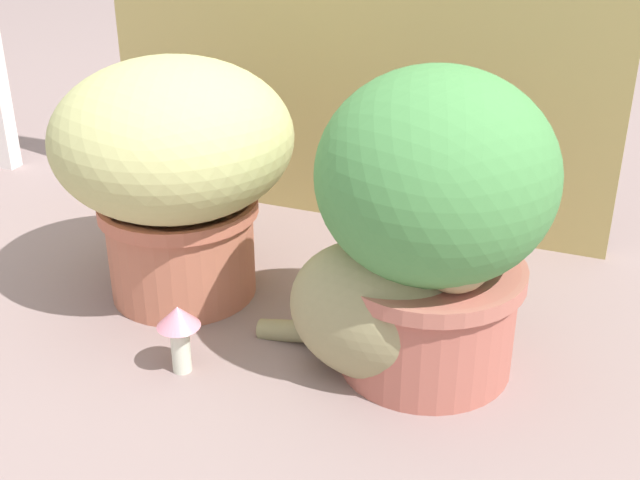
{
  "coord_description": "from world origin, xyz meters",
  "views": [
    {
      "loc": [
        0.53,
        -1.05,
        0.75
      ],
      "look_at": [
        0.11,
        0.02,
        0.18
      ],
      "focal_mm": 47.08,
      "sensor_mm": 36.0,
      "label": 1
    }
  ],
  "objects_px": {
    "grass_planter": "(175,164)",
    "leafy_planter": "(434,215)",
    "mushroom_ornament_pink": "(179,327)",
    "cat": "(387,307)"
  },
  "relations": [
    {
      "from": "cat",
      "to": "mushroom_ornament_pink",
      "type": "relative_size",
      "value": 3.35
    },
    {
      "from": "grass_planter",
      "to": "mushroom_ornament_pink",
      "type": "bearing_deg",
      "value": -61.14
    },
    {
      "from": "leafy_planter",
      "to": "mushroom_ornament_pink",
      "type": "xyz_separation_m",
      "value": [
        -0.34,
        -0.15,
        -0.17
      ]
    },
    {
      "from": "grass_planter",
      "to": "leafy_planter",
      "type": "relative_size",
      "value": 0.9
    },
    {
      "from": "grass_planter",
      "to": "mushroom_ornament_pink",
      "type": "height_order",
      "value": "grass_planter"
    },
    {
      "from": "leafy_planter",
      "to": "cat",
      "type": "xyz_separation_m",
      "value": [
        -0.05,
        -0.06,
        -0.13
      ]
    },
    {
      "from": "grass_planter",
      "to": "leafy_planter",
      "type": "height_order",
      "value": "leafy_planter"
    },
    {
      "from": "grass_planter",
      "to": "leafy_planter",
      "type": "distance_m",
      "value": 0.46
    },
    {
      "from": "grass_planter",
      "to": "cat",
      "type": "bearing_deg",
      "value": -15.89
    },
    {
      "from": "grass_planter",
      "to": "cat",
      "type": "height_order",
      "value": "grass_planter"
    }
  ]
}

